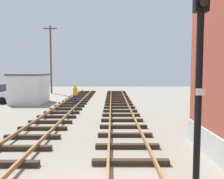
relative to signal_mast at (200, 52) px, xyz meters
name	(u,v)px	position (x,y,z in m)	size (l,w,h in m)	color
signal_mast	(200,52)	(0.00, 0.00, 0.00)	(0.36, 0.40, 5.64)	black
control_hut	(30,88)	(-10.08, 16.00, -2.14)	(3.00, 3.80, 2.76)	silver
utility_pole_far	(51,58)	(-10.45, 25.44, 1.18)	(1.80, 0.24, 9.01)	brown
track_worker_foreground	(76,94)	(-5.59, 14.90, -2.59)	(0.40, 0.40, 1.87)	#262D4C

